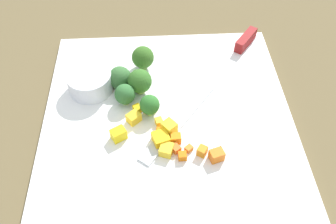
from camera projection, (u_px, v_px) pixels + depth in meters
ground_plane at (168, 121)px, 0.57m from camera, size 4.00×4.00×0.00m
cutting_board at (168, 118)px, 0.57m from camera, size 0.41×0.40×0.01m
prep_bowl at (90, 82)px, 0.59m from camera, size 0.07×0.07×0.04m
chef_knife at (225, 65)px, 0.63m from camera, size 0.29×0.23×0.02m
carrot_dice_0 at (161, 131)px, 0.54m from camera, size 0.02×0.02×0.01m
carrot_dice_1 at (189, 149)px, 0.52m from camera, size 0.01×0.01×0.01m
carrot_dice_2 at (202, 151)px, 0.51m from camera, size 0.02×0.02×0.01m
carrot_dice_3 at (176, 139)px, 0.53m from camera, size 0.01×0.02×0.01m
carrot_dice_4 at (217, 155)px, 0.51m from camera, size 0.02×0.02×0.02m
carrot_dice_5 at (176, 149)px, 0.52m from camera, size 0.02×0.02×0.01m
carrot_dice_6 at (168, 128)px, 0.54m from camera, size 0.02×0.02×0.01m
carrot_dice_7 at (182, 156)px, 0.51m from camera, size 0.01×0.01×0.01m
pepper_dice_0 at (151, 108)px, 0.57m from camera, size 0.02×0.02×0.01m
pepper_dice_1 at (166, 150)px, 0.52m from camera, size 0.03×0.02×0.01m
pepper_dice_2 at (119, 134)px, 0.53m from camera, size 0.02×0.03×0.02m
pepper_dice_3 at (168, 128)px, 0.54m from camera, size 0.03×0.03×0.02m
pepper_dice_4 at (134, 118)px, 0.55m from camera, size 0.03×0.03×0.02m
pepper_dice_5 at (159, 122)px, 0.55m from camera, size 0.02×0.01×0.01m
pepper_dice_6 at (137, 109)px, 0.57m from camera, size 0.02×0.02×0.01m
pepper_dice_7 at (161, 139)px, 0.53m from camera, size 0.03×0.03×0.02m
broccoli_floret_0 at (140, 81)px, 0.58m from camera, size 0.04×0.04×0.05m
broccoli_floret_1 at (143, 58)px, 0.62m from camera, size 0.04×0.04×0.04m
broccoli_floret_2 at (125, 94)px, 0.57m from camera, size 0.03×0.03×0.04m
broccoli_floret_3 at (120, 78)px, 0.59m from camera, size 0.04×0.04×0.04m
broccoli_floret_4 at (150, 105)px, 0.55m from camera, size 0.03×0.03×0.04m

